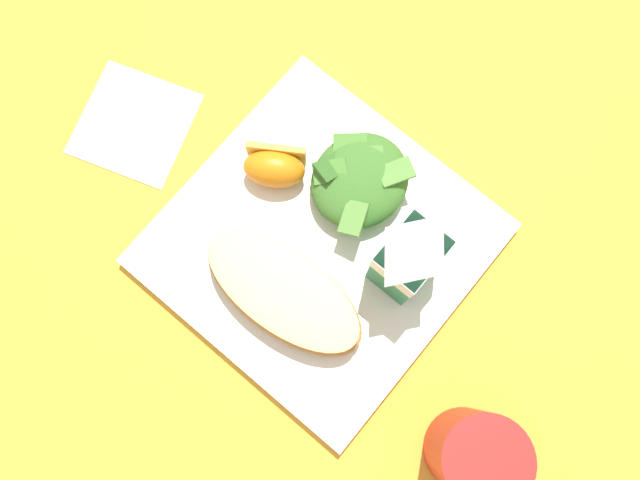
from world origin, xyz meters
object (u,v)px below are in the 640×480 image
white_plate (320,244)px  orange_wedge_front (274,167)px  green_salad_pile (360,180)px  milk_carton (409,257)px  paper_napkin (134,123)px  cheesy_pizza_bread (283,292)px  drinking_red_cup (475,455)px

white_plate → orange_wedge_front: size_ratio=4.00×
green_salad_pile → milk_carton: 0.10m
orange_wedge_front → paper_napkin: (0.05, -0.15, -0.03)m
green_salad_pile → paper_napkin: bearing=-67.6°
green_salad_pile → orange_wedge_front: bearing=-59.5°
cheesy_pizza_bread → orange_wedge_front: bearing=-135.4°
milk_carton → drinking_red_cup: (0.09, 0.15, -0.03)m
milk_carton → drinking_red_cup: size_ratio=1.18×
white_plate → milk_carton: milk_carton is taller
orange_wedge_front → paper_napkin: orange_wedge_front is taller
green_salad_pile → orange_wedge_front: (0.04, -0.07, -0.00)m
cheesy_pizza_bread → green_salad_pile: 0.13m
cheesy_pizza_bread → paper_napkin: cheesy_pizza_bread is taller
orange_wedge_front → paper_napkin: bearing=-71.8°
milk_carton → orange_wedge_front: bearing=-88.3°
white_plate → paper_napkin: size_ratio=2.55×
white_plate → green_salad_pile: green_salad_pile is taller
orange_wedge_front → white_plate: bearing=72.0°
orange_wedge_front → green_salad_pile: bearing=120.5°
paper_napkin → drinking_red_cup: drinking_red_cup is taller
green_salad_pile → paper_napkin: 0.24m
green_salad_pile → cheesy_pizza_bread: bearing=5.9°
orange_wedge_front → paper_napkin: 0.16m
cheesy_pizza_bread → milk_carton: (-0.09, 0.07, 0.04)m
paper_napkin → orange_wedge_front: bearing=108.2°
green_salad_pile → drinking_red_cup: drinking_red_cup is taller
green_salad_pile → paper_napkin: green_salad_pile is taller
paper_napkin → drinking_red_cup: 0.46m
drinking_red_cup → white_plate: bearing=-105.5°
cheesy_pizza_bread → green_salad_pile: size_ratio=1.66×
white_plate → milk_carton: size_ratio=2.55×
milk_carton → orange_wedge_front: milk_carton is taller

